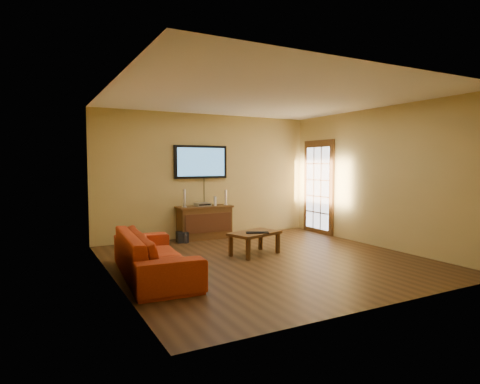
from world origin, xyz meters
TOP-DOWN VIEW (x-y plane):
  - ground_plane at (0.00, 0.00)m, footprint 5.00×5.00m
  - room_walls at (0.00, 0.62)m, footprint 5.00×5.00m
  - french_door at (2.46, 1.70)m, footprint 0.07×1.02m
  - media_console at (-0.18, 2.26)m, footprint 1.20×0.46m
  - television at (-0.18, 2.45)m, footprint 1.21×0.08m
  - coffee_table at (0.01, 0.44)m, footprint 1.02×0.78m
  - sofa at (-1.95, -0.07)m, footprint 0.80×2.25m
  - speaker_left at (-0.65, 2.24)m, footprint 0.10×0.10m
  - speaker_right at (0.33, 2.26)m, footprint 0.09×0.09m
  - av_receiver at (-0.21, 2.28)m, footprint 0.33×0.25m
  - game_console at (0.06, 2.24)m, footprint 0.08×0.15m
  - subwoofer at (-0.75, 2.10)m, footprint 0.24×0.24m
  - bottle at (-0.73, 1.96)m, footprint 0.07×0.07m
  - keyboard at (-0.00, 0.32)m, footprint 0.42×0.29m

SIDE VIEW (x-z plane):
  - ground_plane at x=0.00m, z-range 0.00..0.00m
  - bottle at x=-0.73m, z-range -0.01..0.20m
  - subwoofer at x=-0.75m, z-range 0.00..0.22m
  - coffee_table at x=0.01m, z-range 0.14..0.55m
  - media_console at x=-0.18m, z-range 0.00..0.71m
  - keyboard at x=0.00m, z-range 0.41..0.43m
  - sofa at x=-1.95m, z-range 0.00..0.86m
  - av_receiver at x=-0.21m, z-range 0.71..0.78m
  - game_console at x=0.06m, z-range 0.71..0.91m
  - speaker_right at x=0.33m, z-range 0.70..1.03m
  - speaker_left at x=-0.65m, z-range 0.69..1.07m
  - french_door at x=2.46m, z-range -0.06..2.16m
  - television at x=-0.18m, z-range 1.30..2.01m
  - room_walls at x=0.00m, z-range -0.81..4.19m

